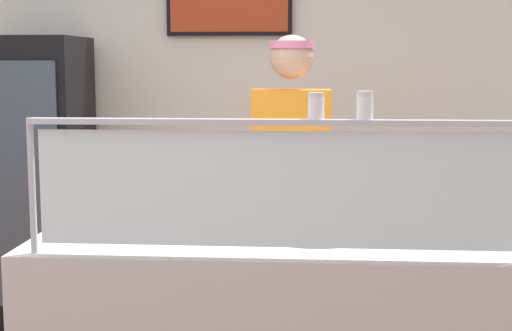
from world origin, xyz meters
name	(u,v)px	position (x,y,z in m)	size (l,w,h in m)	color
shop_rear_unit	(293,105)	(0.95, 2.42, 1.36)	(6.31, 0.13, 2.70)	silver
sneeze_guard	(274,172)	(0.96, 0.06, 1.25)	(1.74, 0.06, 0.49)	#B2B5BC
pizza_tray	(315,231)	(1.10, 0.43, 0.97)	(0.45, 0.45, 0.04)	#9EA0A8
pizza_server	(314,227)	(1.10, 0.41, 0.99)	(0.07, 0.28, 0.01)	#ADAFB7
parmesan_shaker	(316,108)	(1.10, 0.06, 1.48)	(0.06, 0.06, 0.09)	white
pepper_flake_shaker	(365,107)	(1.26, 0.06, 1.48)	(0.06, 0.06, 0.10)	white
worker_figure	(292,191)	(0.99, 1.15, 1.01)	(0.41, 0.50, 1.76)	#23232D
drink_fridge	(30,184)	(-0.64, 1.97, 0.89)	(0.67, 0.61, 1.78)	black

